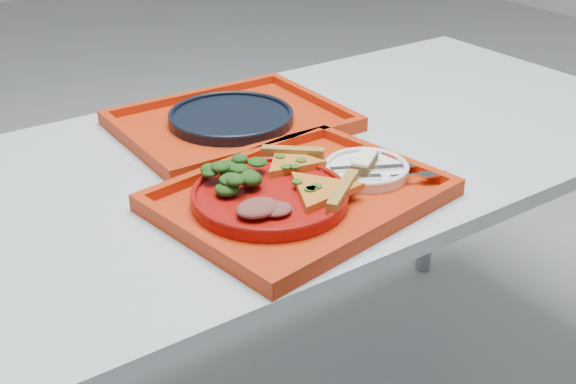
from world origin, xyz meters
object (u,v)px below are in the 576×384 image
object	(u,v)px
dinner_plate	(270,198)
dessert_bar	(365,161)
tray_main	(300,199)
navy_plate	(231,119)
tray_far	(231,125)

from	to	relation	value
dinner_plate	dessert_bar	world-z (taller)	dessert_bar
tray_main	dinner_plate	bearing A→B (deg)	161.01
dinner_plate	navy_plate	bearing A→B (deg)	69.25
dessert_bar	navy_plate	bearing A→B (deg)	67.24
tray_main	tray_far	size ratio (longest dim) A/B	1.00
dinner_plate	tray_main	bearing A→B (deg)	-10.30
dinner_plate	navy_plate	distance (m)	0.36
tray_far	dinner_plate	bearing A→B (deg)	-109.83
tray_far	dinner_plate	world-z (taller)	dinner_plate
dinner_plate	dessert_bar	size ratio (longest dim) A/B	3.26
tray_main	tray_far	world-z (taller)	same
tray_far	dinner_plate	distance (m)	0.37
tray_far	tray_main	bearing A→B (deg)	-101.02
navy_plate	tray_main	bearing A→B (deg)	-101.94
dinner_plate	dessert_bar	distance (m)	0.20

